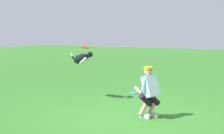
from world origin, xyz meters
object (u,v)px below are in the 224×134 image
person (150,90)px  frisbee_held (135,93)px  frisbee_flying (85,47)px  dog (82,59)px

person → frisbee_held: 0.40m
person → frisbee_flying: size_ratio=5.35×
frisbee_flying → person: bearing=160.3°
person → dog: (2.78, -0.98, 0.60)m
frisbee_flying → frisbee_held: (-2.23, 1.00, -1.06)m
frisbee_held → frisbee_flying: bearing=-24.2°
person → frisbee_held: bearing=38.4°
person → frisbee_held: size_ratio=5.75×
person → frisbee_held: person is taller
frisbee_held → dog: bearing=-23.6°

